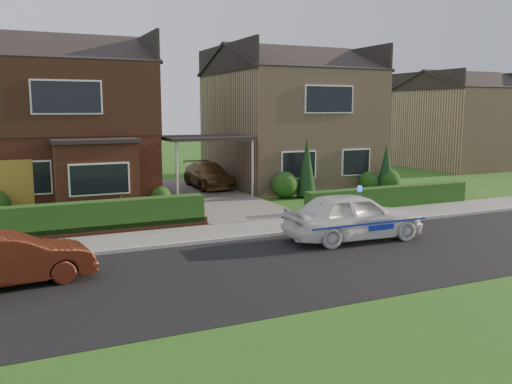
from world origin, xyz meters
TOP-DOWN VIEW (x-y plane):
  - ground at (0.00, 0.00)m, footprint 120.00×120.00m
  - road at (0.00, 0.00)m, footprint 60.00×6.00m
  - kerb at (0.00, 3.05)m, footprint 60.00×0.16m
  - sidewalk at (0.00, 4.10)m, footprint 60.00×2.00m
  - grass_verge at (0.00, -5.00)m, footprint 60.00×4.00m
  - driveway at (0.00, 11.00)m, footprint 3.80×12.00m
  - house_left at (-5.78, 13.90)m, footprint 7.50×9.53m
  - house_right at (5.80, 13.99)m, footprint 7.50×8.06m
  - carport_link at (0.00, 10.95)m, footprint 3.80×3.00m
  - garage_door at (-8.25, 9.96)m, footprint 2.20×0.10m
  - dwarf_wall at (-5.80, 5.30)m, footprint 7.70×0.25m
  - hedge_left at (-5.80, 5.45)m, footprint 7.50×0.55m
  - hedge_right at (5.80, 5.35)m, footprint 7.50×0.55m
  - shrub_left_mid at (-4.00, 9.30)m, footprint 1.32×1.32m
  - shrub_left_near at (-2.40, 9.60)m, footprint 0.84×0.84m
  - shrub_right_near at (3.20, 9.40)m, footprint 1.20×1.20m
  - shrub_right_mid at (7.80, 9.50)m, footprint 0.96×0.96m
  - shrub_right_far at (8.80, 9.20)m, footprint 1.08×1.08m
  - conifer_a at (4.20, 9.20)m, footprint 0.90×0.90m
  - conifer_b at (8.60, 9.20)m, footprint 0.90×0.90m
  - neighbour_right at (20.00, 16.00)m, footprint 6.50×7.00m
  - police_car at (1.48, 1.61)m, footprint 3.94×4.38m
  - driveway_car at (1.00, 13.37)m, footprint 1.81×4.21m
  - street_car at (-8.06, 1.20)m, footprint 1.70×3.76m
  - potted_plant_a at (-4.76, 9.00)m, footprint 0.40×0.28m
  - potted_plant_b at (-4.40, 7.96)m, footprint 0.60×0.59m
  - potted_plant_c at (-2.50, 6.78)m, footprint 0.53×0.53m

SIDE VIEW (x-z plane):
  - ground at x=0.00m, z-range 0.00..0.00m
  - road at x=0.00m, z-range -0.01..0.01m
  - grass_verge at x=0.00m, z-range -0.01..0.01m
  - hedge_left at x=-5.80m, z-range -0.45..0.45m
  - hedge_right at x=5.80m, z-range -0.40..0.40m
  - sidewalk at x=0.00m, z-range 0.00..0.10m
  - kerb at x=0.00m, z-range 0.00..0.12m
  - driveway at x=0.00m, z-range 0.00..0.12m
  - dwarf_wall at x=-5.80m, z-range 0.00..0.36m
  - potted_plant_c at x=-2.50m, z-range 0.00..0.69m
  - potted_plant_a at x=-4.76m, z-range 0.00..0.73m
  - shrub_left_near at x=-2.40m, z-range 0.00..0.84m
  - potted_plant_b at x=-4.40m, z-range 0.00..0.85m
  - shrub_right_mid at x=7.80m, z-range 0.00..0.96m
  - shrub_right_far at x=8.80m, z-range 0.00..1.08m
  - street_car at x=-8.06m, z-range 0.00..1.20m
  - shrub_right_near at x=3.20m, z-range 0.00..1.20m
  - shrub_left_mid at x=-4.00m, z-range 0.00..1.32m
  - driveway_car at x=1.00m, z-range 0.12..1.33m
  - police_car at x=1.48m, z-range -0.08..1.54m
  - garage_door at x=-8.25m, z-range 0.00..2.10m
  - conifer_b at x=8.60m, z-range 0.00..2.20m
  - conifer_a at x=4.20m, z-range 0.00..2.60m
  - neighbour_right at x=20.00m, z-range 0.00..5.20m
  - carport_link at x=0.00m, z-range 1.27..4.04m
  - house_right at x=5.80m, z-range 0.04..7.29m
  - house_left at x=-5.78m, z-range 0.19..7.44m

